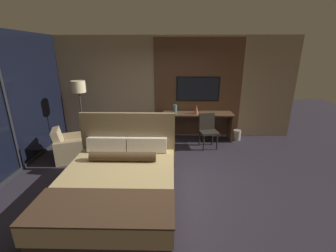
{
  "coord_description": "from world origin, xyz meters",
  "views": [
    {
      "loc": [
        0.2,
        -3.73,
        2.38
      ],
      "look_at": [
        0.1,
        0.87,
        0.85
      ],
      "focal_mm": 24.0,
      "sensor_mm": 36.0,
      "label": 1
    }
  ],
  "objects": [
    {
      "name": "wall_back_tv_panel",
      "position": [
        0.13,
        2.59,
        1.4
      ],
      "size": [
        7.2,
        0.09,
        2.8
      ],
      "color": "tan",
      "rests_on": "ground_plane"
    },
    {
      "name": "armchair_by_window",
      "position": [
        -2.16,
        0.98,
        0.26
      ],
      "size": [
        0.88,
        0.9,
        0.76
      ],
      "rotation": [
        0.0,
        0.0,
        1.94
      ],
      "color": "#998460",
      "rests_on": "ground_plane"
    },
    {
      "name": "ground_plane",
      "position": [
        0.0,
        0.0,
        0.0
      ],
      "size": [
        16.0,
        16.0,
        0.0
      ],
      "primitive_type": "plane",
      "color": "#28232D"
    },
    {
      "name": "bed",
      "position": [
        -0.69,
        -0.54,
        0.31
      ],
      "size": [
        1.87,
        2.26,
        1.25
      ],
      "color": "#33281E",
      "rests_on": "ground_plane"
    },
    {
      "name": "waste_bin",
      "position": [
        2.02,
        2.26,
        0.14
      ],
      "size": [
        0.22,
        0.22,
        0.28
      ],
      "color": "gray",
      "rests_on": "ground_plane"
    },
    {
      "name": "desk",
      "position": [
        0.9,
        2.3,
        0.53
      ],
      "size": [
        1.92,
        0.54,
        0.77
      ],
      "color": "brown",
      "rests_on": "ground_plane"
    },
    {
      "name": "vase_tall",
      "position": [
        0.27,
        2.3,
        0.88
      ],
      "size": [
        0.1,
        0.1,
        0.22
      ],
      "color": "#4C706B",
      "rests_on": "desk"
    },
    {
      "name": "desk_chair",
      "position": [
        1.11,
        1.75,
        0.52
      ],
      "size": [
        0.52,
        0.52,
        0.88
      ],
      "rotation": [
        0.0,
        0.0,
        0.2
      ],
      "color": "#28231E",
      "rests_on": "ground_plane"
    },
    {
      "name": "tv",
      "position": [
        0.9,
        2.52,
        1.4
      ],
      "size": [
        1.19,
        0.04,
        0.67
      ],
      "color": "black"
    },
    {
      "name": "wall_left_window",
      "position": [
        -3.0,
        0.4,
        1.32
      ],
      "size": [
        0.06,
        6.0,
        2.8
      ],
      "color": "black",
      "rests_on": "ground_plane"
    },
    {
      "name": "vase_short",
      "position": [
        0.85,
        2.19,
        0.9
      ],
      "size": [
        0.11,
        0.11,
        0.26
      ],
      "color": "#B2563D",
      "rests_on": "desk"
    },
    {
      "name": "floor_lamp",
      "position": [
        -2.1,
        1.7,
        1.44
      ],
      "size": [
        0.34,
        0.34,
        1.71
      ],
      "color": "#282623",
      "rests_on": "ground_plane"
    }
  ]
}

